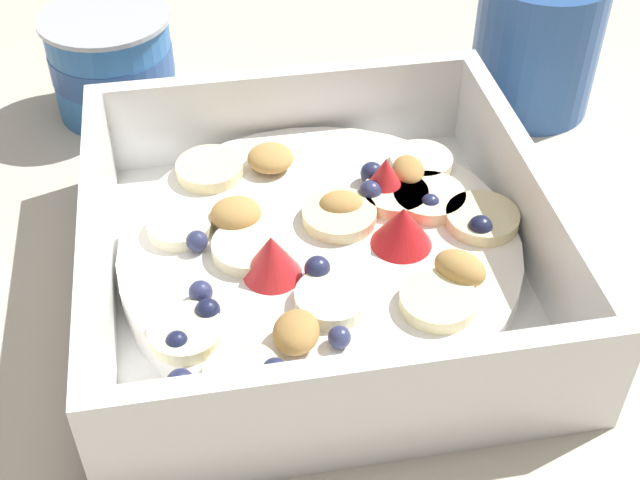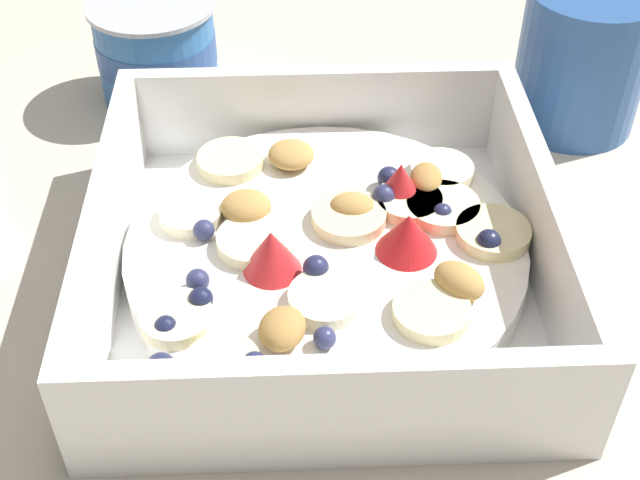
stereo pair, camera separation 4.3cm
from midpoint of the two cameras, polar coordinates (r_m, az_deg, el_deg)
ground_plane at (r=0.46m, az=0.54°, el=-1.35°), size 2.40×2.40×0.00m
fruit_bowl at (r=0.43m, az=2.92°, el=-1.03°), size 0.23×0.23×0.06m
yogurt_cup at (r=0.58m, az=-9.06°, el=12.39°), size 0.08×0.08×0.07m
coffee_mug at (r=0.57m, az=18.86°, el=11.41°), size 0.08×0.11×0.09m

